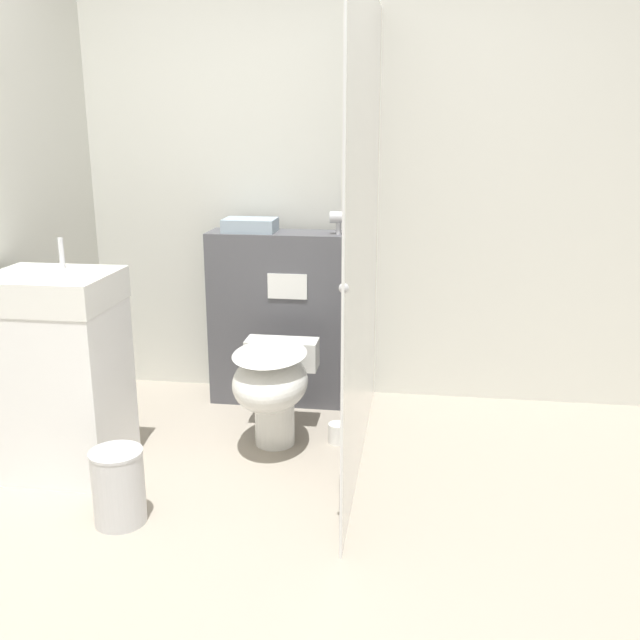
{
  "coord_description": "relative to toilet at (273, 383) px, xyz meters",
  "views": [
    {
      "loc": [
        0.63,
        -2.26,
        1.59
      ],
      "look_at": [
        0.14,
        1.09,
        0.65
      ],
      "focal_mm": 40.0,
      "sensor_mm": 36.0,
      "label": 1
    }
  ],
  "objects": [
    {
      "name": "toilet",
      "position": [
        0.0,
        0.0,
        0.0
      ],
      "size": [
        0.38,
        0.62,
        0.52
      ],
      "color": "white",
      "rests_on": "ground_plane"
    },
    {
      "name": "spare_toilet_roll",
      "position": [
        0.32,
        0.09,
        -0.29
      ],
      "size": [
        0.1,
        0.1,
        0.1
      ],
      "color": "white",
      "rests_on": "ground_plane"
    },
    {
      "name": "folded_towel",
      "position": [
        -0.25,
        0.63,
        0.69
      ],
      "size": [
        0.29,
        0.2,
        0.07
      ],
      "color": "#8C9EAD",
      "rests_on": "partition_panel"
    },
    {
      "name": "partition_panel",
      "position": [
        -0.02,
        0.63,
        0.16
      ],
      "size": [
        0.94,
        0.27,
        1.0
      ],
      "color": "#4C4C51",
      "rests_on": "ground_plane"
    },
    {
      "name": "hair_drier",
      "position": [
        0.29,
        0.6,
        0.74
      ],
      "size": [
        0.19,
        0.06,
        0.13
      ],
      "color": "#B7B7BC",
      "rests_on": "partition_panel"
    },
    {
      "name": "waste_bin",
      "position": [
        -0.48,
        -0.79,
        -0.19
      ],
      "size": [
        0.22,
        0.22,
        0.32
      ],
      "color": "silver",
      "rests_on": "ground_plane"
    },
    {
      "name": "sink_vanity",
      "position": [
        -0.92,
        -0.37,
        0.13
      ],
      "size": [
        0.55,
        0.46,
        1.09
      ],
      "color": "white",
      "rests_on": "ground_plane"
    },
    {
      "name": "ground_plane",
      "position": [
        0.08,
        -0.99,
        -0.34
      ],
      "size": [
        12.0,
        12.0,
        0.0
      ],
      "primitive_type": "plane",
      "color": "#9E9384"
    },
    {
      "name": "shower_glass",
      "position": [
        0.45,
        -0.05,
        0.74
      ],
      "size": [
        0.04,
        1.74,
        2.17
      ],
      "color": "silver",
      "rests_on": "ground_plane"
    },
    {
      "name": "wall_back",
      "position": [
        0.08,
        0.85,
        0.91
      ],
      "size": [
        8.0,
        0.06,
        2.5
      ],
      "color": "silver",
      "rests_on": "ground_plane"
    }
  ]
}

